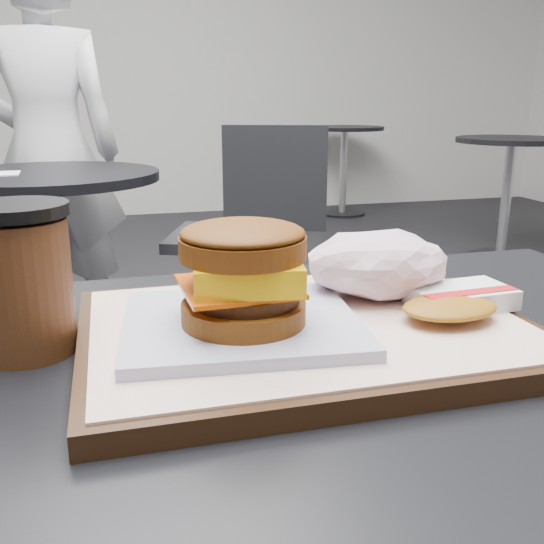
{
  "coord_description": "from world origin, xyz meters",
  "views": [
    {
      "loc": [
        -0.17,
        -0.41,
        0.97
      ],
      "look_at": [
        -0.04,
        0.06,
        0.83
      ],
      "focal_mm": 40.0,
      "sensor_mm": 36.0,
      "label": 1
    }
  ],
  "objects_px": {
    "coffee_cup": "(22,281)",
    "neighbor_table": "(54,233)",
    "serving_tray": "(307,331)",
    "hash_brown": "(456,302)",
    "crumpled_wrapper": "(378,264)",
    "breakfast_sandwich": "(243,286)",
    "patron": "(48,154)",
    "neighbor_chair": "(244,224)"
  },
  "relations": [
    {
      "from": "breakfast_sandwich",
      "to": "neighbor_chair",
      "type": "height_order",
      "value": "breakfast_sandwich"
    },
    {
      "from": "neighbor_table",
      "to": "patron",
      "type": "xyz_separation_m",
      "value": [
        -0.03,
        0.48,
        0.22
      ]
    },
    {
      "from": "coffee_cup",
      "to": "neighbor_table",
      "type": "relative_size",
      "value": 0.17
    },
    {
      "from": "coffee_cup",
      "to": "neighbor_table",
      "type": "distance_m",
      "value": 1.58
    },
    {
      "from": "neighbor_table",
      "to": "neighbor_chair",
      "type": "distance_m",
      "value": 0.7
    },
    {
      "from": "hash_brown",
      "to": "coffee_cup",
      "type": "height_order",
      "value": "coffee_cup"
    },
    {
      "from": "breakfast_sandwich",
      "to": "coffee_cup",
      "type": "distance_m",
      "value": 0.18
    },
    {
      "from": "breakfast_sandwich",
      "to": "hash_brown",
      "type": "distance_m",
      "value": 0.19
    },
    {
      "from": "hash_brown",
      "to": "crumpled_wrapper",
      "type": "xyz_separation_m",
      "value": [
        -0.05,
        0.07,
        0.02
      ]
    },
    {
      "from": "crumpled_wrapper",
      "to": "patron",
      "type": "distance_m",
      "value": 2.07
    },
    {
      "from": "coffee_cup",
      "to": "neighbor_chair",
      "type": "relative_size",
      "value": 0.14
    },
    {
      "from": "crumpled_wrapper",
      "to": "hash_brown",
      "type": "bearing_deg",
      "value": -55.59
    },
    {
      "from": "serving_tray",
      "to": "neighbor_chair",
      "type": "height_order",
      "value": "neighbor_chair"
    },
    {
      "from": "breakfast_sandwich",
      "to": "crumpled_wrapper",
      "type": "xyz_separation_m",
      "value": [
        0.15,
        0.06,
        -0.01
      ]
    },
    {
      "from": "serving_tray",
      "to": "hash_brown",
      "type": "distance_m",
      "value": 0.14
    },
    {
      "from": "serving_tray",
      "to": "coffee_cup",
      "type": "xyz_separation_m",
      "value": [
        -0.23,
        0.04,
        0.05
      ]
    },
    {
      "from": "breakfast_sandwich",
      "to": "crumpled_wrapper",
      "type": "distance_m",
      "value": 0.16
    },
    {
      "from": "serving_tray",
      "to": "breakfast_sandwich",
      "type": "relative_size",
      "value": 1.85
    },
    {
      "from": "coffee_cup",
      "to": "patron",
      "type": "height_order",
      "value": "patron"
    },
    {
      "from": "neighbor_chair",
      "to": "coffee_cup",
      "type": "bearing_deg",
      "value": -108.17
    },
    {
      "from": "coffee_cup",
      "to": "patron",
      "type": "bearing_deg",
      "value": 94.01
    },
    {
      "from": "breakfast_sandwich",
      "to": "patron",
      "type": "relative_size",
      "value": 0.13
    },
    {
      "from": "serving_tray",
      "to": "hash_brown",
      "type": "xyz_separation_m",
      "value": [
        0.13,
        -0.02,
        0.02
      ]
    },
    {
      "from": "hash_brown",
      "to": "patron",
      "type": "distance_m",
      "value": 2.15
    },
    {
      "from": "breakfast_sandwich",
      "to": "neighbor_table",
      "type": "distance_m",
      "value": 1.65
    },
    {
      "from": "crumpled_wrapper",
      "to": "neighbor_table",
      "type": "height_order",
      "value": "crumpled_wrapper"
    },
    {
      "from": "coffee_cup",
      "to": "crumpled_wrapper",
      "type": "bearing_deg",
      "value": 1.74
    },
    {
      "from": "hash_brown",
      "to": "neighbor_chair",
      "type": "xyz_separation_m",
      "value": [
        0.21,
        1.79,
        -0.29
      ]
    },
    {
      "from": "breakfast_sandwich",
      "to": "crumpled_wrapper",
      "type": "height_order",
      "value": "breakfast_sandwich"
    },
    {
      "from": "coffee_cup",
      "to": "hash_brown",
      "type": "bearing_deg",
      "value": -8.93
    },
    {
      "from": "breakfast_sandwich",
      "to": "patron",
      "type": "xyz_separation_m",
      "value": [
        -0.31,
        2.08,
        -0.06
      ]
    },
    {
      "from": "breakfast_sandwich",
      "to": "patron",
      "type": "distance_m",
      "value": 2.11
    },
    {
      "from": "serving_tray",
      "to": "crumpled_wrapper",
      "type": "height_order",
      "value": "crumpled_wrapper"
    },
    {
      "from": "serving_tray",
      "to": "neighbor_table",
      "type": "relative_size",
      "value": 0.51
    },
    {
      "from": "serving_tray",
      "to": "crumpled_wrapper",
      "type": "bearing_deg",
      "value": 29.64
    },
    {
      "from": "hash_brown",
      "to": "neighbor_chair",
      "type": "bearing_deg",
      "value": 83.46
    },
    {
      "from": "breakfast_sandwich",
      "to": "serving_tray",
      "type": "bearing_deg",
      "value": 12.66
    },
    {
      "from": "patron",
      "to": "neighbor_table",
      "type": "bearing_deg",
      "value": 90.86
    },
    {
      "from": "serving_tray",
      "to": "crumpled_wrapper",
      "type": "xyz_separation_m",
      "value": [
        0.09,
        0.05,
        0.04
      ]
    },
    {
      "from": "serving_tray",
      "to": "breakfast_sandwich",
      "type": "bearing_deg",
      "value": -167.34
    },
    {
      "from": "coffee_cup",
      "to": "patron",
      "type": "distance_m",
      "value": 2.03
    },
    {
      "from": "serving_tray",
      "to": "patron",
      "type": "bearing_deg",
      "value": 100.18
    }
  ]
}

